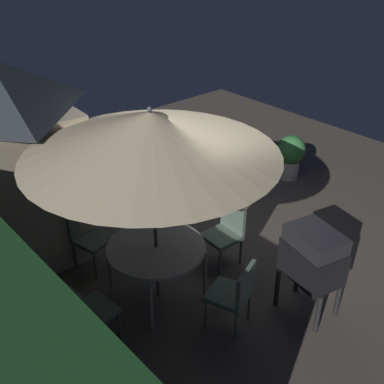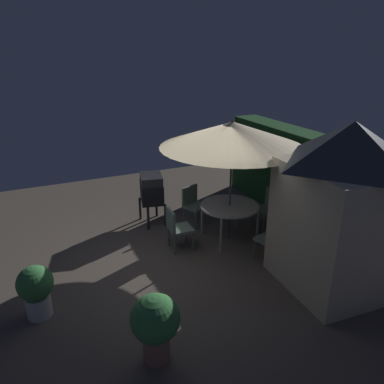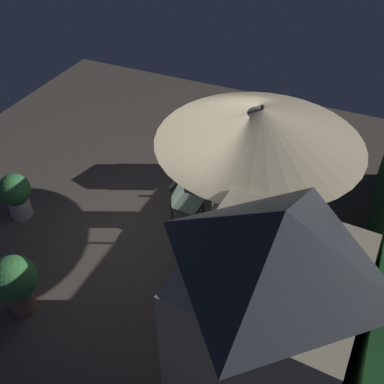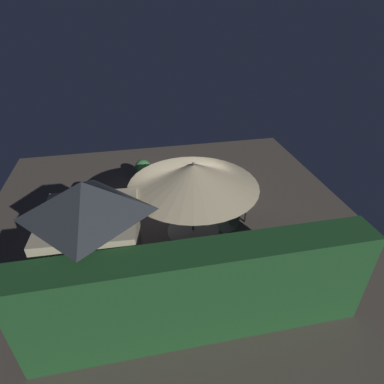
{
  "view_description": "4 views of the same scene",
  "coord_description": "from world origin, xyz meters",
  "px_view_note": "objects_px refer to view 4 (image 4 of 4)",
  "views": [
    {
      "loc": [
        -4.13,
        4.18,
        4.31
      ],
      "look_at": [
        0.16,
        0.37,
        1.01
      ],
      "focal_mm": 43.97,
      "sensor_mm": 36.0,
      "label": 1
    },
    {
      "loc": [
        5.98,
        -2.4,
        3.93
      ],
      "look_at": [
        -0.45,
        0.57,
        1.17
      ],
      "focal_mm": 34.93,
      "sensor_mm": 36.0,
      "label": 2
    },
    {
      "loc": [
        4.84,
        2.63,
        5.49
      ],
      "look_at": [
        -0.09,
        0.44,
        0.98
      ],
      "focal_mm": 41.78,
      "sensor_mm": 36.0,
      "label": 3
    },
    {
      "loc": [
        0.95,
        7.27,
        5.66
      ],
      "look_at": [
        -0.46,
        0.37,
        1.25
      ],
      "focal_mm": 29.6,
      "sensor_mm": 36.0,
      "label": 4
    }
  ],
  "objects_px": {
    "patio_umbrella": "(193,175)",
    "potted_plant_by_grill": "(94,193)",
    "garden_shed": "(94,244)",
    "chair_far_side": "(229,225)",
    "bbq_grill": "(235,195)",
    "potted_plant_by_shed": "(143,170)",
    "chair_toward_hedge": "(186,211)",
    "patio_table": "(193,232)",
    "chair_near_shed": "(209,270)",
    "chair_toward_house": "(146,253)"
  },
  "relations": [
    {
      "from": "chair_far_side",
      "to": "potted_plant_by_grill",
      "type": "bearing_deg",
      "value": -31.75
    },
    {
      "from": "garden_shed",
      "to": "potted_plant_by_grill",
      "type": "relative_size",
      "value": 2.93
    },
    {
      "from": "bbq_grill",
      "to": "chair_near_shed",
      "type": "distance_m",
      "value": 2.72
    },
    {
      "from": "chair_toward_house",
      "to": "potted_plant_by_shed",
      "type": "xyz_separation_m",
      "value": [
        -0.23,
        -4.24,
        -0.02
      ]
    },
    {
      "from": "potted_plant_by_shed",
      "to": "patio_table",
      "type": "bearing_deg",
      "value": 103.6
    },
    {
      "from": "patio_table",
      "to": "bbq_grill",
      "type": "height_order",
      "value": "bbq_grill"
    },
    {
      "from": "garden_shed",
      "to": "chair_toward_house",
      "type": "relative_size",
      "value": 3.2
    },
    {
      "from": "patio_umbrella",
      "to": "patio_table",
      "type": "bearing_deg",
      "value": 180.0
    },
    {
      "from": "patio_table",
      "to": "chair_toward_house",
      "type": "distance_m",
      "value": 1.24
    },
    {
      "from": "patio_table",
      "to": "chair_toward_house",
      "type": "xyz_separation_m",
      "value": [
        1.18,
        0.3,
        -0.21
      ]
    },
    {
      "from": "patio_umbrella",
      "to": "chair_toward_house",
      "type": "xyz_separation_m",
      "value": [
        1.18,
        0.3,
        -1.79
      ]
    },
    {
      "from": "chair_toward_hedge",
      "to": "potted_plant_by_shed",
      "type": "relative_size",
      "value": 1.04
    },
    {
      "from": "patio_umbrella",
      "to": "potted_plant_by_grill",
      "type": "distance_m",
      "value": 4.0
    },
    {
      "from": "garden_shed",
      "to": "chair_far_side",
      "type": "height_order",
      "value": "garden_shed"
    },
    {
      "from": "patio_umbrella",
      "to": "chair_far_side",
      "type": "height_order",
      "value": "patio_umbrella"
    },
    {
      "from": "bbq_grill",
      "to": "potted_plant_by_shed",
      "type": "bearing_deg",
      "value": -48.24
    },
    {
      "from": "chair_far_side",
      "to": "bbq_grill",
      "type": "bearing_deg",
      "value": -116.05
    },
    {
      "from": "bbq_grill",
      "to": "garden_shed",
      "type": "bearing_deg",
      "value": 29.85
    },
    {
      "from": "patio_umbrella",
      "to": "chair_toward_house",
      "type": "bearing_deg",
      "value": 14.27
    },
    {
      "from": "patio_umbrella",
      "to": "bbq_grill",
      "type": "height_order",
      "value": "patio_umbrella"
    },
    {
      "from": "chair_far_side",
      "to": "garden_shed",
      "type": "bearing_deg",
      "value": 20.74
    },
    {
      "from": "bbq_grill",
      "to": "chair_toward_hedge",
      "type": "distance_m",
      "value": 1.44
    },
    {
      "from": "bbq_grill",
      "to": "chair_toward_house",
      "type": "bearing_deg",
      "value": 30.28
    },
    {
      "from": "potted_plant_by_shed",
      "to": "potted_plant_by_grill",
      "type": "relative_size",
      "value": 0.88
    },
    {
      "from": "chair_toward_house",
      "to": "patio_table",
      "type": "bearing_deg",
      "value": -165.73
    },
    {
      "from": "patio_table",
      "to": "potted_plant_by_grill",
      "type": "height_order",
      "value": "potted_plant_by_grill"
    },
    {
      "from": "bbq_grill",
      "to": "chair_near_shed",
      "type": "relative_size",
      "value": 1.33
    },
    {
      "from": "patio_umbrella",
      "to": "potted_plant_by_grill",
      "type": "relative_size",
      "value": 2.96
    },
    {
      "from": "chair_far_side",
      "to": "potted_plant_by_grill",
      "type": "xyz_separation_m",
      "value": [
        3.56,
        -2.2,
        0.06
      ]
    },
    {
      "from": "patio_umbrella",
      "to": "chair_far_side",
      "type": "distance_m",
      "value": 2.1
    },
    {
      "from": "garden_shed",
      "to": "potted_plant_by_grill",
      "type": "height_order",
      "value": "garden_shed"
    },
    {
      "from": "potted_plant_by_shed",
      "to": "chair_far_side",
      "type": "bearing_deg",
      "value": 119.07
    },
    {
      "from": "patio_table",
      "to": "patio_umbrella",
      "type": "bearing_deg",
      "value": 0.0
    },
    {
      "from": "garden_shed",
      "to": "chair_near_shed",
      "type": "height_order",
      "value": "garden_shed"
    },
    {
      "from": "garden_shed",
      "to": "potted_plant_by_shed",
      "type": "height_order",
      "value": "garden_shed"
    },
    {
      "from": "garden_shed",
      "to": "potted_plant_by_grill",
      "type": "xyz_separation_m",
      "value": [
        0.35,
        -3.42,
        -0.89
      ]
    },
    {
      "from": "garden_shed",
      "to": "chair_toward_hedge",
      "type": "distance_m",
      "value": 3.17
    },
    {
      "from": "patio_umbrella",
      "to": "bbq_grill",
      "type": "bearing_deg",
      "value": -139.62
    },
    {
      "from": "chair_far_side",
      "to": "potted_plant_by_grill",
      "type": "distance_m",
      "value": 4.19
    },
    {
      "from": "garden_shed",
      "to": "patio_umbrella",
      "type": "bearing_deg",
      "value": -158.76
    },
    {
      "from": "patio_table",
      "to": "patio_umbrella",
      "type": "height_order",
      "value": "patio_umbrella"
    },
    {
      "from": "chair_near_shed",
      "to": "chair_toward_hedge",
      "type": "height_order",
      "value": "same"
    },
    {
      "from": "patio_umbrella",
      "to": "chair_toward_house",
      "type": "distance_m",
      "value": 2.17
    },
    {
      "from": "chair_far_side",
      "to": "chair_toward_house",
      "type": "xyz_separation_m",
      "value": [
        2.21,
        0.67,
        0.0
      ]
    },
    {
      "from": "bbq_grill",
      "to": "chair_far_side",
      "type": "bearing_deg",
      "value": 63.95
    },
    {
      "from": "garden_shed",
      "to": "bbq_grill",
      "type": "distance_m",
      "value": 4.24
    },
    {
      "from": "chair_near_shed",
      "to": "chair_far_side",
      "type": "xyz_separation_m",
      "value": [
        -0.9,
        -1.47,
        0.0
      ]
    },
    {
      "from": "patio_umbrella",
      "to": "chair_toward_hedge",
      "type": "bearing_deg",
      "value": -92.43
    },
    {
      "from": "bbq_grill",
      "to": "chair_near_shed",
      "type": "bearing_deg",
      "value": 60.45
    },
    {
      "from": "potted_plant_by_grill",
      "to": "chair_toward_hedge",
      "type": "bearing_deg",
      "value": 152.02
    }
  ]
}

